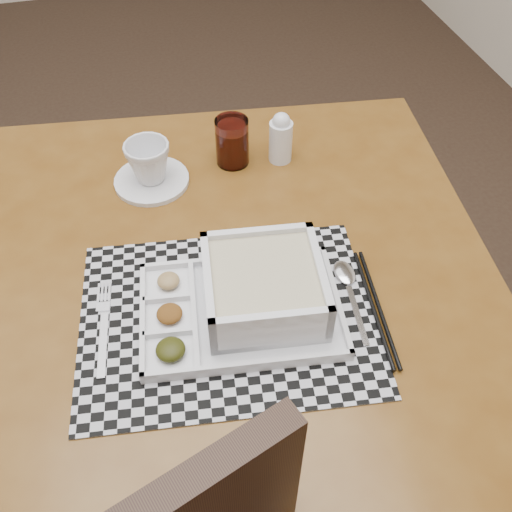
{
  "coord_description": "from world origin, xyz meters",
  "views": [
    {
      "loc": [
        0.73,
        -1.07,
        1.45
      ],
      "look_at": [
        0.89,
        -0.45,
        0.75
      ],
      "focal_mm": 40.0,
      "sensor_mm": 36.0,
      "label": 1
    }
  ],
  "objects_px": {
    "dining_table": "(227,288)",
    "serving_tray": "(256,294)",
    "cup": "(149,162)",
    "juice_glass": "(232,143)",
    "creamer_bottle": "(281,138)"
  },
  "relations": [
    {
      "from": "dining_table",
      "to": "cup",
      "type": "xyz_separation_m",
      "value": [
        -0.1,
        0.25,
        0.12
      ]
    },
    {
      "from": "dining_table",
      "to": "serving_tray",
      "type": "distance_m",
      "value": 0.16
    },
    {
      "from": "cup",
      "to": "serving_tray",
      "type": "bearing_deg",
      "value": -92.24
    },
    {
      "from": "serving_tray",
      "to": "creamer_bottle",
      "type": "height_order",
      "value": "creamer_bottle"
    },
    {
      "from": "serving_tray",
      "to": "juice_glass",
      "type": "relative_size",
      "value": 3.41
    },
    {
      "from": "serving_tray",
      "to": "juice_glass",
      "type": "distance_m",
      "value": 0.39
    },
    {
      "from": "serving_tray",
      "to": "cup",
      "type": "xyz_separation_m",
      "value": [
        -0.12,
        0.36,
        0.01
      ]
    },
    {
      "from": "dining_table",
      "to": "serving_tray",
      "type": "relative_size",
      "value": 3.04
    },
    {
      "from": "dining_table",
      "to": "creamer_bottle",
      "type": "relative_size",
      "value": 9.39
    },
    {
      "from": "cup",
      "to": "creamer_bottle",
      "type": "xyz_separation_m",
      "value": [
        0.27,
        0.01,
        0.0
      ]
    },
    {
      "from": "cup",
      "to": "juice_glass",
      "type": "bearing_deg",
      "value": -12.92
    },
    {
      "from": "serving_tray",
      "to": "cup",
      "type": "relative_size",
      "value": 3.86
    },
    {
      "from": "cup",
      "to": "juice_glass",
      "type": "height_order",
      "value": "juice_glass"
    },
    {
      "from": "juice_glass",
      "to": "creamer_bottle",
      "type": "relative_size",
      "value": 0.91
    },
    {
      "from": "creamer_bottle",
      "to": "dining_table",
      "type": "bearing_deg",
      "value": -123.85
    }
  ]
}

